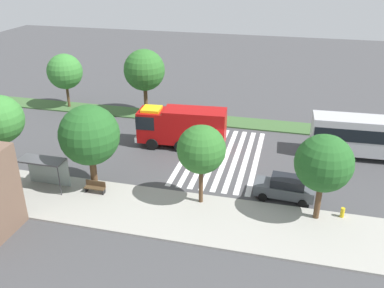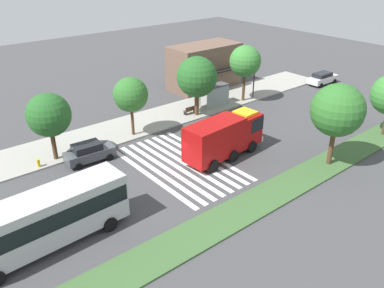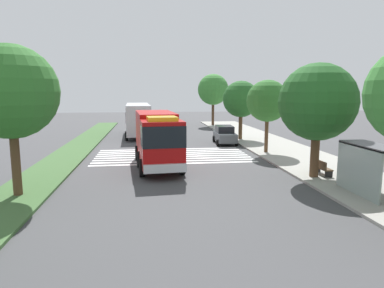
# 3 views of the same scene
# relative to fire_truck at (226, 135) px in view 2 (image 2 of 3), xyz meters

# --- Properties ---
(ground_plane) EXTENTS (120.00, 120.00, 0.00)m
(ground_plane) POSITION_rel_fire_truck_xyz_m (-3.74, 1.30, -2.09)
(ground_plane) COLOR #424244
(sidewalk) EXTENTS (60.00, 5.85, 0.14)m
(sidewalk) POSITION_rel_fire_truck_xyz_m (-3.74, 11.02, -2.02)
(sidewalk) COLOR #9E9B93
(sidewalk) RESTS_ON ground_plane
(median_strip) EXTENTS (60.00, 3.00, 0.14)m
(median_strip) POSITION_rel_fire_truck_xyz_m (-3.74, -7.00, -2.02)
(median_strip) COLOR #3D6033
(median_strip) RESTS_ON ground_plane
(crosswalk) EXTENTS (6.75, 12.24, 0.01)m
(crosswalk) POSITION_rel_fire_truck_xyz_m (-4.21, 1.30, -2.08)
(crosswalk) COLOR silver
(crosswalk) RESTS_ON ground_plane
(fire_truck) EXTENTS (8.48, 3.27, 3.70)m
(fire_truck) POSITION_rel_fire_truck_xyz_m (0.00, 0.00, 0.00)
(fire_truck) COLOR #A50C0C
(fire_truck) RESTS_ON ground_plane
(parked_car_west) EXTENTS (4.43, 2.19, 1.77)m
(parked_car_west) POSITION_rel_fire_truck_xyz_m (-10.04, 6.90, -1.18)
(parked_car_west) COLOR #474C51
(parked_car_west) RESTS_ON ground_plane
(parked_car_mid) EXTENTS (4.82, 2.09, 1.65)m
(parked_car_mid) POSITION_rel_fire_truck_xyz_m (25.44, 6.90, -1.22)
(parked_car_mid) COLOR silver
(parked_car_mid) RESTS_ON ground_plane
(transit_bus) EXTENTS (10.60, 3.20, 3.69)m
(transit_bus) POSITION_rel_fire_truck_xyz_m (-17.11, -1.76, 0.09)
(transit_bus) COLOR #B2B2B7
(transit_bus) RESTS_ON ground_plane
(bus_stop_shelter) EXTENTS (3.50, 1.40, 2.46)m
(bus_stop_shelter) POSITION_rel_fire_truck_xyz_m (7.90, 9.82, -0.20)
(bus_stop_shelter) COLOR #4C4C51
(bus_stop_shelter) RESTS_ON sidewalk
(bench_near_shelter) EXTENTS (1.60, 0.50, 0.90)m
(bench_near_shelter) POSITION_rel_fire_truck_xyz_m (3.90, 9.78, -1.50)
(bench_near_shelter) COLOR #4C3823
(bench_near_shelter) RESTS_ON sidewalk
(street_lamp) EXTENTS (0.36, 0.36, 5.63)m
(street_lamp) POSITION_rel_fire_truck_xyz_m (13.14, 8.70, 1.41)
(street_lamp) COLOR #2D2D30
(street_lamp) RESTS_ON sidewalk
(storefront_building) EXTENTS (9.55, 5.57, 5.82)m
(storefront_building) POSITION_rel_fire_truck_xyz_m (11.67, 16.33, 0.82)
(storefront_building) COLOR brown
(storefront_building) RESTS_ON ground_plane
(sidewalk_tree_west) EXTENTS (3.81, 3.81, 6.11)m
(sidewalk_tree_west) POSITION_rel_fire_truck_xyz_m (-12.28, 9.10, 2.24)
(sidewalk_tree_west) COLOR #513823
(sidewalk_tree_west) RESTS_ON sidewalk
(sidewalk_tree_center) EXTENTS (3.42, 3.42, 5.95)m
(sidewalk_tree_center) POSITION_rel_fire_truck_xyz_m (-4.15, 9.10, 2.27)
(sidewalk_tree_center) COLOR #513823
(sidewalk_tree_center) RESTS_ON sidewalk
(sidewalk_tree_east) EXTENTS (4.48, 4.48, 6.65)m
(sidewalk_tree_east) POSITION_rel_fire_truck_xyz_m (4.27, 9.10, 2.44)
(sidewalk_tree_east) COLOR #513823
(sidewalk_tree_east) RESTS_ON sidewalk
(sidewalk_tree_far_east) EXTENTS (3.78, 3.78, 6.80)m
(sidewalk_tree_far_east) POSITION_rel_fire_truck_xyz_m (11.80, 9.10, 2.93)
(sidewalk_tree_far_east) COLOR #513823
(sidewalk_tree_far_east) RESTS_ON sidewalk
(median_tree_far_west) EXTENTS (4.45, 4.45, 7.22)m
(median_tree_far_west) POSITION_rel_fire_truck_xyz_m (5.87, -7.00, 3.03)
(median_tree_far_west) COLOR #513823
(median_tree_far_west) RESTS_ON median_strip
(fire_hydrant) EXTENTS (0.28, 0.28, 0.70)m
(fire_hydrant) POSITION_rel_fire_truck_xyz_m (-14.02, 8.60, -1.60)
(fire_hydrant) COLOR gold
(fire_hydrant) RESTS_ON sidewalk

